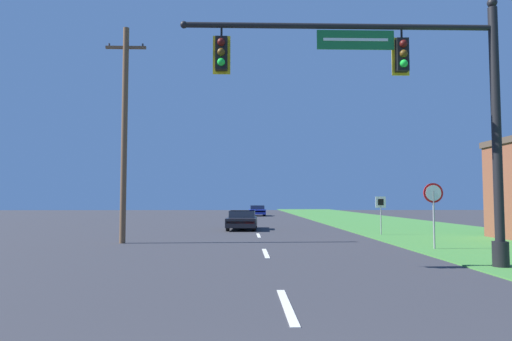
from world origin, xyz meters
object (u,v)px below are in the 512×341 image
object	(u,v)px
car_ahead	(242,220)
route_sign_post	(381,207)
stop_sign	(433,201)
far_car	(257,211)
signal_mast	(418,102)
utility_pole_near	(124,130)

from	to	relation	value
car_ahead	route_sign_post	xyz separation A→B (m)	(7.45, -4.92, 0.92)
route_sign_post	stop_sign	bearing A→B (deg)	-90.51
far_car	stop_sign	world-z (taller)	stop_sign
signal_mast	far_car	distance (m)	41.02
car_ahead	far_car	distance (m)	24.15
signal_mast	car_ahead	world-z (taller)	signal_mast
far_car	stop_sign	xyz separation A→B (m)	(5.73, -36.00, 1.26)
car_ahead	signal_mast	bearing A→B (deg)	-73.03
route_sign_post	far_car	bearing A→B (deg)	101.28
far_car	utility_pole_near	size ratio (longest dim) A/B	0.44
route_sign_post	utility_pole_near	xyz separation A→B (m)	(-12.66, -4.08, 3.45)
signal_mast	utility_pole_near	xyz separation A→B (m)	(-10.28, 7.59, 0.29)
far_car	utility_pole_near	distance (m)	34.08
car_ahead	utility_pole_near	bearing A→B (deg)	-120.09
far_car	signal_mast	bearing A→B (deg)	-85.22
car_ahead	stop_sign	distance (m)	14.07
car_ahead	far_car	size ratio (longest dim) A/B	1.09
signal_mast	route_sign_post	bearing A→B (deg)	78.44
stop_sign	route_sign_post	distance (m)	6.99
car_ahead	stop_sign	size ratio (longest dim) A/B	1.85
car_ahead	utility_pole_near	size ratio (longest dim) A/B	0.48
car_ahead	far_car	world-z (taller)	same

